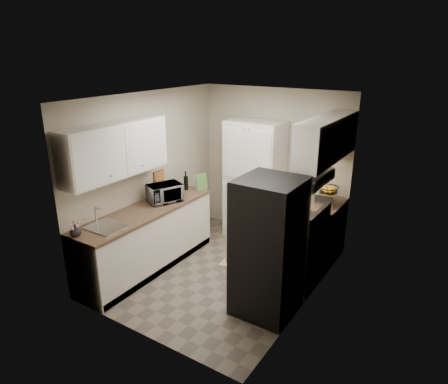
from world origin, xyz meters
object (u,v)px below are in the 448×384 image
object	(u,v)px
wine_bottle	(186,181)
toaster_oven	(326,198)
electric_range	(296,250)
pantry_cabinet	(254,181)
refrigerator	(268,248)
microwave	(165,193)

from	to	relation	value
wine_bottle	toaster_oven	bearing A→B (deg)	15.03
electric_range	pantry_cabinet	bearing A→B (deg)	141.78
pantry_cabinet	refrigerator	bearing A→B (deg)	-56.54
pantry_cabinet	electric_range	bearing A→B (deg)	-38.22
pantry_cabinet	toaster_oven	bearing A→B (deg)	-8.13
pantry_cabinet	electric_range	distance (m)	1.58
refrigerator	microwave	distance (m)	1.95
pantry_cabinet	microwave	bearing A→B (deg)	-119.43
pantry_cabinet	microwave	world-z (taller)	pantry_cabinet
toaster_oven	refrigerator	bearing A→B (deg)	-103.57
refrigerator	wine_bottle	bearing A→B (deg)	153.85
microwave	pantry_cabinet	bearing A→B (deg)	-5.41
electric_range	microwave	distance (m)	2.07
refrigerator	wine_bottle	world-z (taller)	refrigerator
electric_range	refrigerator	bearing A→B (deg)	-92.48
pantry_cabinet	microwave	distance (m)	1.56
refrigerator	toaster_oven	xyz separation A→B (m)	(0.15, 1.54, 0.17)
electric_range	refrigerator	xyz separation A→B (m)	(-0.03, -0.80, 0.37)
wine_bottle	electric_range	bearing A→B (deg)	-4.83
pantry_cabinet	refrigerator	world-z (taller)	pantry_cabinet
wine_bottle	pantry_cabinet	bearing A→B (deg)	42.10
pantry_cabinet	electric_range	world-z (taller)	pantry_cabinet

